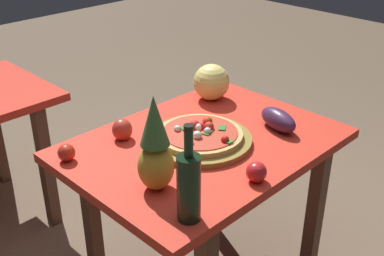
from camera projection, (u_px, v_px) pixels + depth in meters
The scene contains 10 objects.
display_table at pixel (204, 162), 2.05m from camera, with size 1.10×0.81×0.75m.
pizza_board at pixel (201, 140), 1.98m from camera, with size 0.43×0.43×0.03m, color olive.
pizza at pixel (201, 134), 1.97m from camera, with size 0.35×0.35×0.06m.
wine_bottle at pixel (189, 186), 1.49m from camera, with size 0.08×0.08×0.33m.
pineapple_left at pixel (155, 149), 1.63m from camera, with size 0.13×0.13×0.35m.
melon at pixel (211, 82), 2.34m from camera, with size 0.18×0.18×0.18m, color #F1E176.
bell_pepper at pixel (122, 130), 2.00m from camera, with size 0.08×0.08×0.09m, color red.
eggplant at pixel (278, 120), 2.07m from camera, with size 0.20×0.09×0.09m, color #432544.
tomato_at_corner at pixel (66, 153), 1.85m from camera, with size 0.07×0.07×0.07m, color red.
tomato_near_board at pixel (256, 172), 1.72m from camera, with size 0.08×0.08×0.08m, color red.
Camera 1 is at (-1.27, -1.21, 1.72)m, focal length 45.35 mm.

